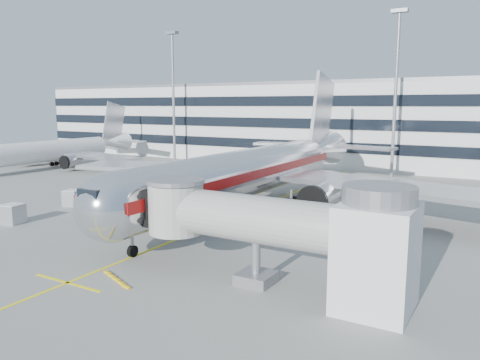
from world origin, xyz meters
The scene contains 15 objects.
ground centered at (0.00, 0.00, 0.00)m, with size 180.00×180.00×0.00m, color gray.
lead_in_line centered at (0.00, 10.00, 0.01)m, with size 0.25×70.00×0.01m, color #FEEB0D.
stop_bar centered at (0.00, -14.00, 0.01)m, with size 6.00×0.25×0.01m, color #FEEB0D.
main_jet centered at (0.00, 11.72, 4.23)m, with size 50.95×48.70×16.06m.
jet_bridge centered at (12.18, -8.00, 3.87)m, with size 17.80×4.50×7.00m.
terminal centered at (0.00, 57.95, 7.80)m, with size 150.00×24.25×15.60m.
light_mast_west centered at (-35.00, 42.00, 14.88)m, with size 2.40×1.20×25.45m.
light_mast_centre centered at (8.00, 42.00, 14.88)m, with size 2.40×1.20×25.45m.
second_jet centered at (-47.34, 22.80, 3.18)m, with size 38.21×36.52×12.04m.
belt_loader centered at (-8.44, 3.63, 0.61)m, with size 4.56×3.10×2.16m.
baggage_tug centered at (-9.11, -1.22, 0.98)m, with size 3.18×2.23×2.25m.
cargo_container_left centered at (-18.52, 2.21, 0.90)m, with size 2.07×2.07×1.79m.
cargo_container_right centered at (-17.91, 5.14, 0.74)m, with size 1.74×1.74×1.48m.
cargo_container_front centered at (-16.97, -6.20, 0.95)m, with size 2.02×2.02×1.88m.
ramp_worker centered at (-7.90, 0.67, 0.86)m, with size 0.62×0.41×1.71m, color #A7DF17.
Camera 1 is at (23.89, -33.14, 11.27)m, focal length 35.00 mm.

